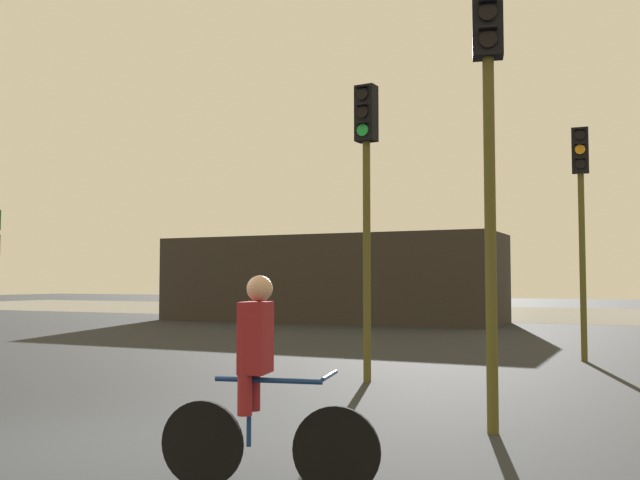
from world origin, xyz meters
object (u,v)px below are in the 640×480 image
Objects in this scene: cyclist at (260,381)px; traffic_light_far_right at (581,199)px; traffic_light_near_right at (489,114)px; distant_building at (329,279)px; traffic_light_center at (366,175)px.

traffic_light_far_right is at bearing 159.83° from cyclist.
traffic_light_far_right is (0.27, 7.37, -0.15)m from traffic_light_near_right.
distant_building is 2.82× the size of traffic_light_center.
traffic_light_center is at bearing -62.29° from traffic_light_near_right.
distant_building is 7.88× the size of cyclist.
traffic_light_far_right is at bearing -105.35° from traffic_light_near_right.
traffic_light_center is 3.89m from traffic_light_near_right.
traffic_light_center is 1.02× the size of traffic_light_far_right.
traffic_light_center is at bearing -178.57° from cyclist.
traffic_light_center is at bearing 53.24° from traffic_light_far_right.
traffic_light_near_right is at bearing 135.54° from traffic_light_center.
cyclist is at bearing 108.13° from traffic_light_center.
traffic_light_far_right is at bearing -45.53° from distant_building.
distant_building is 2.87× the size of traffic_light_far_right.
distant_building is at bearing -73.99° from traffic_light_near_right.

